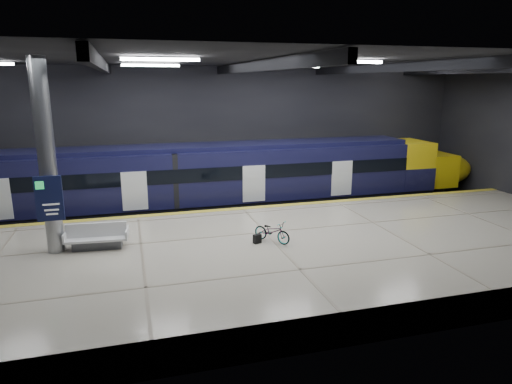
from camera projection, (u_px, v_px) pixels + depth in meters
name	position (u px, v px, depth m)	size (l,w,h in m)	color
ground	(259.00, 249.00, 20.05)	(30.00, 30.00, 0.00)	black
room_shell	(259.00, 118.00, 18.70)	(30.10, 16.10, 8.05)	black
platform	(276.00, 258.00, 17.58)	(30.00, 11.00, 1.10)	beige
safety_strip	(243.00, 208.00, 22.36)	(30.00, 0.40, 0.01)	gold
rails	(231.00, 213.00, 25.17)	(30.00, 1.52, 0.16)	gray
train	(225.00, 178.00, 24.63)	(29.40, 2.84, 3.79)	black
bench	(97.00, 239.00, 16.94)	(2.32, 1.13, 0.99)	#595B60
bicycle	(272.00, 231.00, 17.62)	(0.56, 1.60, 0.84)	#99999E
pannier_bag	(257.00, 239.00, 17.52)	(0.30, 0.18, 0.35)	black
info_column	(47.00, 161.00, 15.92)	(0.90, 0.78, 6.90)	#9EA0A5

